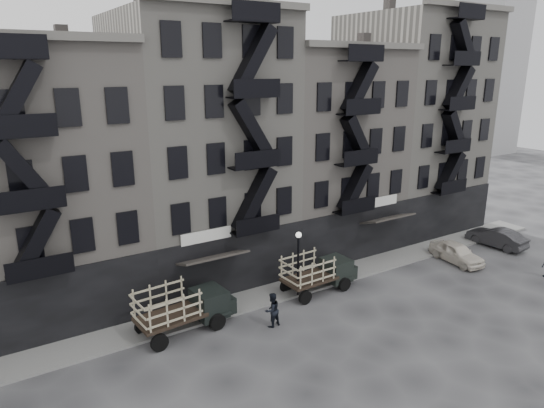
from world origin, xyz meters
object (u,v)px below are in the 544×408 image
stake_truck_east (318,270)px  car_east (457,253)px  car_far (497,237)px  pedestrian_mid (272,310)px  stake_truck_west (183,305)px

stake_truck_east → car_east: 11.64m
car_far → car_east: bearing=0.4°
car_far → pedestrian_mid: bearing=-1.3°
stake_truck_east → car_east: bearing=-10.3°
car_far → pedestrian_mid: size_ratio=2.32×
pedestrian_mid → stake_truck_west: bearing=-35.8°
pedestrian_mid → car_far: bearing=173.1°
car_east → car_far: car_far is taller
pedestrian_mid → stake_truck_east: bearing=-165.3°
stake_truck_west → car_far: 26.06m
stake_truck_east → car_far: 16.95m
stake_truck_west → car_east: bearing=-9.5°
stake_truck_east → pedestrian_mid: 5.30m
car_east → car_far: (5.38, 0.37, 0.02)m
stake_truck_west → stake_truck_east: (9.13, -0.01, -0.09)m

